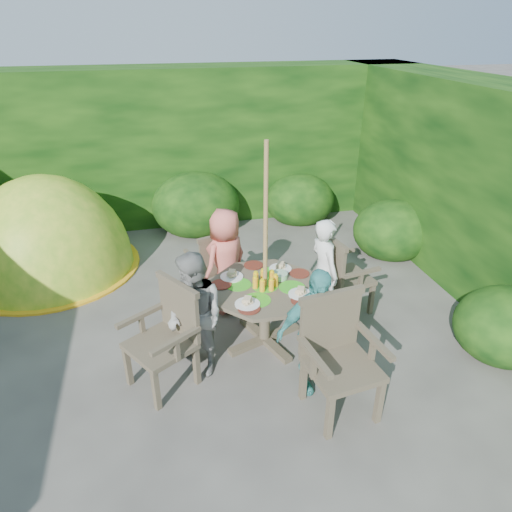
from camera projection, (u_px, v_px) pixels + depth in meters
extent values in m
plane|color=#494641|center=(178.00, 362.00, 4.70)|extent=(60.00, 60.00, 0.00)
cube|color=black|center=(152.00, 147.00, 7.57)|extent=(9.00, 1.00, 2.50)
cylinder|color=#433A2B|center=(265.00, 316.00, 4.85)|extent=(0.12, 0.12, 0.67)
cube|color=#433A2B|center=(264.00, 339.00, 4.99)|extent=(0.86, 0.39, 0.06)
cube|color=#433A2B|center=(264.00, 339.00, 4.99)|extent=(0.39, 0.86, 0.06)
cylinder|color=#433A2B|center=(265.00, 288.00, 4.69)|extent=(1.56, 1.56, 0.04)
cylinder|color=green|center=(257.00, 300.00, 4.44)|extent=(0.27, 0.27, 0.00)
cylinder|color=green|center=(292.00, 287.00, 4.65)|extent=(0.27, 0.27, 0.00)
cylinder|color=green|center=(238.00, 284.00, 4.70)|extent=(0.27, 0.27, 0.00)
cylinder|color=green|center=(272.00, 273.00, 4.92)|extent=(0.27, 0.27, 0.00)
cylinder|color=green|center=(265.00, 286.00, 4.68)|extent=(0.27, 0.27, 0.00)
cylinder|color=white|center=(280.00, 269.00, 4.99)|extent=(0.24, 0.24, 0.01)
cylinder|color=white|center=(232.00, 277.00, 4.83)|extent=(0.24, 0.24, 0.01)
cylinder|color=white|center=(247.00, 304.00, 4.37)|extent=(0.24, 0.24, 0.01)
cylinder|color=white|center=(301.00, 294.00, 4.52)|extent=(0.24, 0.24, 0.01)
cylinder|color=#A9270B|center=(299.00, 273.00, 4.90)|extent=(0.22, 0.22, 0.01)
cylinder|color=#A9270B|center=(254.00, 265.00, 5.06)|extent=(0.22, 0.22, 0.01)
cylinder|color=#A9270B|center=(221.00, 284.00, 4.69)|extent=(0.22, 0.22, 0.01)
cylinder|color=#A9270B|center=(249.00, 308.00, 4.30)|extent=(0.22, 0.22, 0.01)
cylinder|color=#A9270B|center=(302.00, 300.00, 4.43)|extent=(0.22, 0.22, 0.01)
cylinder|color=green|center=(279.00, 275.00, 4.81)|extent=(0.18, 0.18, 0.06)
cylinder|color=olive|center=(265.00, 252.00, 4.50)|extent=(0.06, 0.06, 2.20)
cube|color=#433A2B|center=(347.00, 277.00, 5.39)|extent=(0.58, 0.60, 0.05)
cube|color=#433A2B|center=(371.00, 298.00, 5.38)|extent=(0.06, 0.06, 0.42)
cube|color=#433A2B|center=(350.00, 281.00, 5.74)|extent=(0.06, 0.06, 0.42)
cube|color=#433A2B|center=(340.00, 307.00, 5.23)|extent=(0.06, 0.06, 0.42)
cube|color=#433A2B|center=(320.00, 288.00, 5.59)|extent=(0.06, 0.06, 0.42)
cube|color=#433A2B|center=(331.00, 261.00, 5.18)|extent=(0.13, 0.52, 0.50)
cube|color=#433A2B|center=(362.00, 273.00, 5.08)|extent=(0.50, 0.13, 0.04)
cube|color=#433A2B|center=(337.00, 253.00, 5.51)|extent=(0.50, 0.13, 0.04)
cube|color=#433A2B|center=(160.00, 346.00, 4.22)|extent=(0.73, 0.74, 0.05)
cube|color=#433A2B|center=(128.00, 366.00, 4.32)|extent=(0.07, 0.07, 0.44)
cube|color=#433A2B|center=(156.00, 390.00, 4.04)|extent=(0.07, 0.07, 0.44)
cube|color=#433A2B|center=(168.00, 344.00, 4.61)|extent=(0.07, 0.07, 0.44)
cube|color=#433A2B|center=(197.00, 365.00, 4.33)|extent=(0.07, 0.07, 0.44)
cube|color=#433A2B|center=(179.00, 310.00, 4.25)|extent=(0.33, 0.48, 0.52)
cube|color=#433A2B|center=(141.00, 315.00, 4.29)|extent=(0.47, 0.33, 0.04)
cube|color=#433A2B|center=(176.00, 341.00, 3.96)|extent=(0.47, 0.33, 0.04)
cube|color=#433A2B|center=(211.00, 266.00, 5.69)|extent=(0.60, 0.59, 0.05)
cube|color=#433A2B|center=(219.00, 269.00, 6.04)|extent=(0.06, 0.06, 0.39)
cube|color=#433A2B|center=(191.00, 277.00, 5.85)|extent=(0.06, 0.06, 0.39)
cube|color=#433A2B|center=(234.00, 283.00, 5.73)|extent=(0.06, 0.06, 0.39)
cube|color=#433A2B|center=(204.00, 292.00, 5.54)|extent=(0.06, 0.06, 0.39)
cube|color=#433A2B|center=(219.00, 255.00, 5.41)|extent=(0.47, 0.18, 0.46)
cube|color=#433A2B|center=(228.00, 248.00, 5.72)|extent=(0.18, 0.46, 0.04)
cube|color=#433A2B|center=(193.00, 257.00, 5.50)|extent=(0.18, 0.46, 0.04)
cube|color=#433A2B|center=(342.00, 368.00, 3.91)|extent=(0.64, 0.62, 0.06)
cube|color=#433A2B|center=(329.00, 417.00, 3.75)|extent=(0.06, 0.06, 0.46)
cube|color=#433A2B|center=(379.00, 401.00, 3.90)|extent=(0.06, 0.06, 0.46)
cube|color=#433A2B|center=(303.00, 379.00, 4.15)|extent=(0.06, 0.06, 0.46)
cube|color=#433A2B|center=(349.00, 366.00, 4.30)|extent=(0.06, 0.06, 0.46)
cube|color=#433A2B|center=(330.00, 323.00, 4.00)|extent=(0.57, 0.12, 0.55)
cube|color=#433A2B|center=(314.00, 356.00, 3.72)|extent=(0.13, 0.55, 0.04)
cube|color=#433A2B|center=(374.00, 340.00, 3.90)|extent=(0.13, 0.55, 0.04)
imported|color=white|center=(324.00, 271.00, 5.11)|extent=(0.38, 0.50, 1.26)
imported|color=gray|center=(195.00, 316.00, 4.32)|extent=(0.75, 0.79, 1.28)
imported|color=#E46B5E|center=(226.00, 261.00, 5.30)|extent=(0.74, 0.69, 1.28)
imported|color=#48A8A4|center=(315.00, 331.00, 4.12)|extent=(0.77, 0.37, 1.26)
ellipsoid|color=#7AB923|center=(54.00, 269.00, 6.45)|extent=(2.66, 2.66, 2.69)
ellipsoid|color=black|center=(60.00, 295.00, 5.85)|extent=(0.83, 0.57, 0.93)
cylinder|color=yellow|center=(54.00, 268.00, 6.44)|extent=(2.36, 2.36, 0.03)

